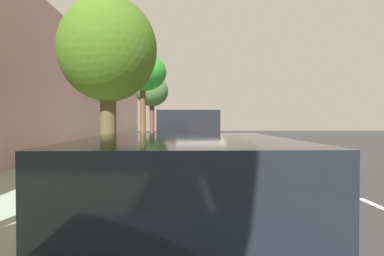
# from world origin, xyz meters

# --- Properties ---
(ground) EXTENTS (75.43, 75.43, 0.00)m
(ground) POSITION_xyz_m (0.00, 0.00, 0.00)
(ground) COLOR #2E2E2E
(sidewalk) EXTENTS (4.24, 47.14, 0.15)m
(sidewalk) POSITION_xyz_m (4.12, 0.00, 0.07)
(sidewalk) COLOR #9BB196
(sidewalk) RESTS_ON ground
(curb_edge) EXTENTS (0.16, 47.14, 0.15)m
(curb_edge) POSITION_xyz_m (1.92, 0.00, 0.07)
(curb_edge) COLOR gray
(curb_edge) RESTS_ON ground
(lane_stripe_centre) EXTENTS (0.14, 44.20, 0.01)m
(lane_stripe_centre) POSITION_xyz_m (-2.78, -1.47, 0.00)
(lane_stripe_centre) COLOR white
(lane_stripe_centre) RESTS_ON ground
(lane_stripe_bike_edge) EXTENTS (0.12, 47.14, 0.01)m
(lane_stripe_bike_edge) POSITION_xyz_m (0.45, 0.00, 0.00)
(lane_stripe_bike_edge) COLOR white
(lane_stripe_bike_edge) RESTS_ON ground
(building_facade) EXTENTS (0.50, 47.14, 6.33)m
(building_facade) POSITION_xyz_m (6.49, 0.00, 3.17)
(building_facade) COLOR #B08889
(building_facade) RESTS_ON ground
(parked_suv_green_nearest) EXTENTS (2.03, 4.73, 1.99)m
(parked_suv_green_nearest) POSITION_xyz_m (0.89, -15.55, 1.03)
(parked_suv_green_nearest) COLOR #1E512D
(parked_suv_green_nearest) RESTS_ON ground
(parked_sedan_grey_second) EXTENTS (1.88, 4.42, 1.52)m
(parked_sedan_grey_second) POSITION_xyz_m (0.75, -9.20, 0.75)
(parked_sedan_grey_second) COLOR slate
(parked_sedan_grey_second) RESTS_ON ground
(parked_sedan_black_mid) EXTENTS (2.01, 4.48, 1.52)m
(parked_sedan_black_mid) POSITION_xyz_m (0.92, -2.92, 0.75)
(parked_sedan_black_mid) COLOR black
(parked_sedan_black_mid) RESTS_ON ground
(parked_pickup_red_far) EXTENTS (2.18, 5.37, 1.95)m
(parked_pickup_red_far) POSITION_xyz_m (0.88, 6.44, 0.90)
(parked_pickup_red_far) COLOR maroon
(parked_pickup_red_far) RESTS_ON ground
(parked_sedan_dark_blue_farthest) EXTENTS (1.84, 4.40, 1.52)m
(parked_sedan_dark_blue_farthest) POSITION_xyz_m (0.99, 14.38, 0.75)
(parked_sedan_dark_blue_farthest) COLOR navy
(parked_sedan_dark_blue_farthest) RESTS_ON ground
(bicycle_at_curb) EXTENTS (1.31, 1.20, 0.75)m
(bicycle_at_curb) POSITION_xyz_m (1.45, 0.97, 0.37)
(bicycle_at_curb) COLOR black
(bicycle_at_curb) RESTS_ON ground
(cyclist_with_backpack) EXTENTS (0.53, 0.55, 1.74)m
(cyclist_with_backpack) POSITION_xyz_m (1.67, 0.54, 1.06)
(cyclist_with_backpack) COLOR #C6B284
(cyclist_with_backpack) RESTS_ON ground
(street_tree_near_cyclist) EXTENTS (2.32, 2.32, 4.69)m
(street_tree_near_cyclist) POSITION_xyz_m (3.06, -6.79, 3.69)
(street_tree_near_cyclist) COLOR brown
(street_tree_near_cyclist) RESTS_ON sidewalk
(street_tree_mid_block) EXTENTS (2.55, 2.55, 5.10)m
(street_tree_mid_block) POSITION_xyz_m (3.06, -1.03, 4.19)
(street_tree_mid_block) COLOR brown
(street_tree_mid_block) RESTS_ON sidewalk
(street_tree_far_end) EXTENTS (2.73, 2.73, 4.96)m
(street_tree_far_end) POSITION_xyz_m (3.06, 7.54, 3.60)
(street_tree_far_end) COLOR brown
(street_tree_far_end) RESTS_ON sidewalk
(fire_hydrant) EXTENTS (0.22, 0.22, 0.84)m
(fire_hydrant) POSITION_xyz_m (2.35, -7.35, 0.57)
(fire_hydrant) COLOR red
(fire_hydrant) RESTS_ON sidewalk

